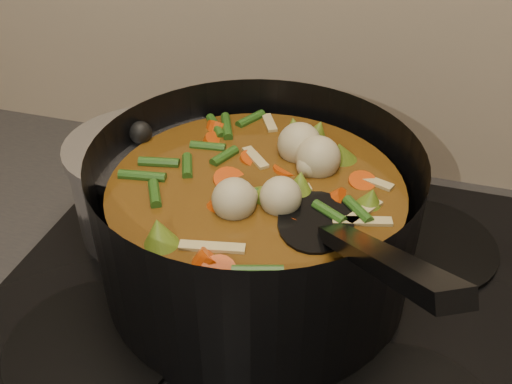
# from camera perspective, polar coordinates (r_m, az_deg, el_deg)

# --- Properties ---
(stovetop) EXTENTS (0.62, 0.54, 0.03)m
(stovetop) POSITION_cam_1_polar(r_m,az_deg,el_deg) (0.67, 1.86, -10.33)
(stovetop) COLOR black
(stovetop) RESTS_ON counter
(stockpot) EXTENTS (0.43, 0.46, 0.26)m
(stockpot) POSITION_cam_1_polar(r_m,az_deg,el_deg) (0.63, 0.03, -3.11)
(stockpot) COLOR black
(stockpot) RESTS_ON stovetop
(saucepan) EXTENTS (0.19, 0.19, 0.15)m
(saucepan) POSITION_cam_1_polar(r_m,az_deg,el_deg) (0.73, -10.77, 0.67)
(saucepan) COLOR silver
(saucepan) RESTS_ON stovetop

